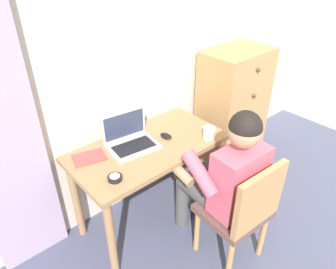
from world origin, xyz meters
name	(u,v)px	position (x,y,z in m)	size (l,w,h in m)	color
wall_back	(158,52)	(0.00, 2.20, 1.25)	(4.80, 0.05, 2.50)	beige
desk	(149,159)	(-0.40, 1.83, 0.62)	(1.13, 0.59, 0.74)	#9E754C
dresser	(232,111)	(0.69, 1.94, 0.59)	(0.63, 0.44, 1.19)	tan
chair	(242,210)	(-0.18, 1.13, 0.48)	(0.44, 0.42, 0.87)	brown
person_seated	(224,175)	(-0.17, 1.31, 0.67)	(0.55, 0.60, 1.19)	#4C4C4C
laptop	(130,139)	(-0.49, 1.92, 0.79)	(0.37, 0.29, 0.24)	#B7BABF
computer_mouse	(166,136)	(-0.24, 1.83, 0.75)	(0.06, 0.10, 0.03)	black
desk_clock	(115,178)	(-0.79, 1.68, 0.75)	(0.09, 0.09, 0.03)	black
notebook_pad	(89,158)	(-0.80, 1.98, 0.74)	(0.21, 0.15, 0.01)	#994742
coffee_mug	(209,133)	(0.00, 1.62, 0.79)	(0.12, 0.08, 0.09)	silver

